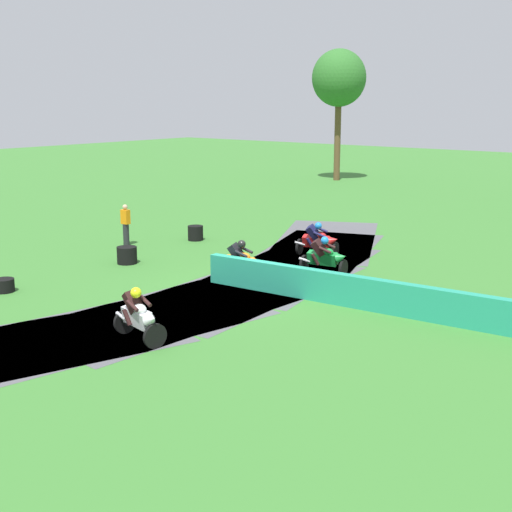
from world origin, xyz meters
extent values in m
plane|color=#38752D|center=(0.00, 0.00, 0.00)|extent=(120.00, 120.00, 0.00)
cube|color=#515156|center=(-0.38, -5.40, 0.00)|extent=(5.47, 9.36, 0.01)
cube|color=#515156|center=(-0.04, -2.71, 0.00)|extent=(4.39, 9.01, 0.01)
cube|color=#515156|center=(-0.05, 0.00, 0.00)|extent=(4.45, 9.03, 0.01)
cube|color=#515156|center=(-0.41, 2.68, 0.00)|extent=(5.52, 9.37, 0.01)
cube|color=#515156|center=(-1.12, 5.30, 0.00)|extent=(6.50, 9.56, 0.01)
cube|color=#515156|center=(-2.17, 7.80, 0.00)|extent=(7.36, 9.58, 0.01)
cube|color=#239375|center=(5.53, 0.38, 0.45)|extent=(13.76, 1.25, 0.90)
cylinder|color=black|center=(1.66, -5.50, 0.30)|extent=(0.23, 0.68, 0.68)
cylinder|color=black|center=(0.29, -5.21, 0.30)|extent=(0.23, 0.68, 0.68)
cube|color=silver|center=(0.97, -5.40, 0.59)|extent=(1.05, 0.53, 0.44)
ellipsoid|color=silver|center=(1.13, -5.47, 0.85)|extent=(0.49, 0.40, 0.28)
cone|color=silver|center=(1.63, -5.55, 0.71)|extent=(0.45, 0.40, 0.45)
cylinder|color=#B2B2B7|center=(0.36, -5.38, 0.50)|extent=(0.42, 0.17, 0.17)
cube|color=#331919|center=(0.88, -5.43, 0.97)|extent=(0.55, 0.35, 0.60)
sphere|color=yellow|center=(1.08, -5.52, 1.25)|extent=(0.26, 0.26, 0.26)
cylinder|color=#331919|center=(1.19, -5.32, 1.02)|extent=(0.44, 0.17, 0.24)
cylinder|color=#331919|center=(1.11, -5.67, 0.97)|extent=(0.44, 0.17, 0.24)
cylinder|color=#331919|center=(0.83, -5.19, 0.64)|extent=(0.29, 0.15, 0.42)
cylinder|color=#331919|center=(0.75, -5.54, 0.59)|extent=(0.29, 0.15, 0.42)
cylinder|color=black|center=(-0.02, 0.61, 0.30)|extent=(0.21, 0.70, 0.69)
cylinder|color=black|center=(-1.40, 0.37, 0.30)|extent=(0.21, 0.70, 0.69)
cube|color=orange|center=(-0.70, 0.44, 0.59)|extent=(1.04, 0.51, 0.44)
ellipsoid|color=orange|center=(-0.52, 0.42, 0.85)|extent=(0.49, 0.39, 0.28)
cone|color=orange|center=(-0.03, 0.53, 0.71)|extent=(0.43, 0.41, 0.45)
cylinder|color=#B2B2B7|center=(-1.27, 0.23, 0.49)|extent=(0.42, 0.18, 0.17)
cube|color=black|center=(-0.77, 0.36, 0.97)|extent=(0.53, 0.42, 0.61)
sphere|color=black|center=(-0.54, 0.35, 1.25)|extent=(0.26, 0.26, 0.26)
cylinder|color=black|center=(-0.52, 0.58, 1.02)|extent=(0.43, 0.19, 0.24)
cylinder|color=black|center=(-0.46, 0.23, 0.96)|extent=(0.43, 0.19, 0.24)
cylinder|color=black|center=(-0.91, 0.58, 0.64)|extent=(0.27, 0.21, 0.42)
cylinder|color=black|center=(-0.85, 0.23, 0.58)|extent=(0.27, 0.21, 0.42)
cylinder|color=black|center=(1.61, 2.92, 0.29)|extent=(0.21, 0.74, 0.74)
cylinder|color=black|center=(0.23, 2.69, 0.29)|extent=(0.21, 0.74, 0.74)
cube|color=#198438|center=(0.94, 2.73, 0.58)|extent=(1.05, 0.53, 0.46)
ellipsoid|color=#198438|center=(1.13, 2.69, 0.83)|extent=(0.49, 0.40, 0.31)
cone|color=#198438|center=(1.61, 2.80, 0.69)|extent=(0.43, 0.42, 0.47)
cylinder|color=#B2B2B7|center=(0.36, 2.54, 0.47)|extent=(0.42, 0.19, 0.18)
cube|color=#331919|center=(0.87, 2.61, 0.95)|extent=(0.52, 0.45, 0.62)
sphere|color=#1E7FE0|center=(1.10, 2.57, 1.22)|extent=(0.26, 0.26, 0.26)
cylinder|color=#331919|center=(1.12, 2.82, 1.02)|extent=(0.43, 0.21, 0.24)
cylinder|color=#331919|center=(1.18, 2.48, 0.92)|extent=(0.43, 0.21, 0.24)
cylinder|color=#331919|center=(0.73, 2.86, 0.65)|extent=(0.27, 0.23, 0.42)
cylinder|color=#331919|center=(0.79, 2.52, 0.55)|extent=(0.27, 0.23, 0.42)
cylinder|color=black|center=(-0.11, 5.20, 0.28)|extent=(0.27, 0.76, 0.76)
cylinder|color=black|center=(-1.47, 4.87, 0.28)|extent=(0.27, 0.76, 0.76)
cube|color=red|center=(-0.77, 4.94, 0.57)|extent=(1.06, 0.62, 0.47)
ellipsoid|color=red|center=(-0.58, 4.90, 0.81)|extent=(0.51, 0.44, 0.32)
cone|color=red|center=(-0.10, 5.06, 0.68)|extent=(0.44, 0.45, 0.49)
cylinder|color=#B2B2B7|center=(-1.33, 4.71, 0.45)|extent=(0.42, 0.22, 0.18)
cube|color=#1E1E4C|center=(-0.82, 4.80, 0.93)|extent=(0.53, 0.48, 0.63)
sphere|color=#1E7FE0|center=(-0.58, 4.76, 1.19)|extent=(0.26, 0.26, 0.26)
cylinder|color=#1E1E4C|center=(-0.58, 5.02, 1.01)|extent=(0.43, 0.24, 0.25)
cylinder|color=#1E1E4C|center=(-0.51, 4.69, 0.89)|extent=(0.43, 0.24, 0.25)
cylinder|color=#1E1E4C|center=(-0.98, 5.06, 0.64)|extent=(0.26, 0.26, 0.42)
cylinder|color=#1E1E4C|center=(-0.90, 4.72, 0.53)|extent=(0.26, 0.26, 0.42)
cylinder|color=black|center=(-5.47, -4.91, 0.10)|extent=(0.61, 0.61, 0.20)
cylinder|color=black|center=(-5.47, -4.91, 0.30)|extent=(0.61, 0.61, 0.20)
cylinder|color=black|center=(-5.39, -0.12, 0.10)|extent=(0.70, 0.70, 0.20)
cylinder|color=black|center=(-5.39, -0.12, 0.30)|extent=(0.70, 0.70, 0.20)
cylinder|color=black|center=(-5.39, -0.12, 0.50)|extent=(0.70, 0.70, 0.20)
cylinder|color=black|center=(-6.34, 4.41, 0.10)|extent=(0.62, 0.62, 0.20)
cylinder|color=black|center=(-6.34, 4.41, 0.30)|extent=(0.62, 0.62, 0.20)
cylinder|color=black|center=(-6.34, 4.41, 0.50)|extent=(0.62, 0.62, 0.20)
cylinder|color=#232328|center=(-7.80, 1.98, 0.43)|extent=(0.24, 0.24, 0.86)
cube|color=orange|center=(-7.80, 1.98, 1.14)|extent=(0.34, 0.22, 0.56)
sphere|color=tan|center=(-7.80, 1.98, 1.53)|extent=(0.20, 0.20, 0.20)
cylinder|color=brown|center=(-13.28, 26.42, 2.73)|extent=(0.44, 0.44, 5.46)
ellipsoid|color=#2D6B28|center=(-13.28, 26.42, 7.05)|extent=(3.73, 3.73, 3.92)
camera|label=1|loc=(13.10, -16.19, 5.70)|focal=49.25mm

